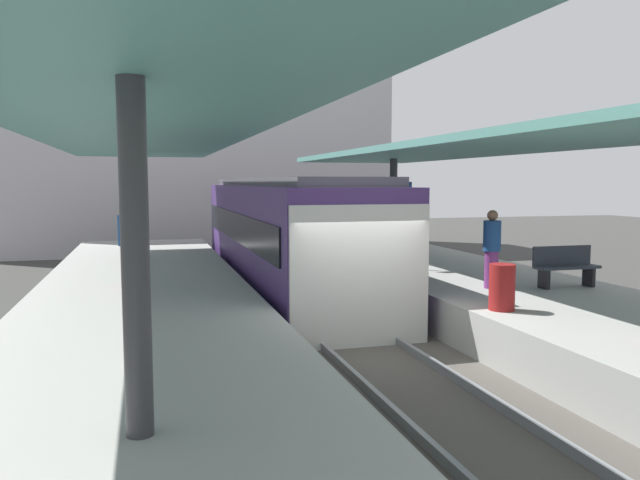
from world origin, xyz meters
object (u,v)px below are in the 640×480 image
Objects in this scene: commuter_train at (284,235)px; passenger_far_end at (127,245)px; platform_sign at (395,205)px; passenger_mid_platform at (492,248)px; litter_bin at (502,287)px; platform_bench at (565,265)px.

commuter_train is 7.33× the size of passenger_far_end.
platform_sign is 1.26× the size of passenger_far_end.
passenger_far_end reaches higher than passenger_mid_platform.
litter_bin is (2.16, -7.54, -0.33)m from commuter_train.
commuter_train is 3.39m from platform_sign.
platform_bench is at bearing -56.67° from platform_sign.
platform_bench is 0.63× the size of platform_sign.
passenger_mid_platform is (1.01, 2.01, 0.44)m from litter_bin.
platform_sign is 1.36× the size of passenger_mid_platform.
passenger_mid_platform is at bearing -76.53° from platform_sign.
platform_sign is at bearing 103.47° from passenger_mid_platform.
commuter_train is 5.44m from passenger_far_end.
commuter_train is at bearing 119.84° from passenger_mid_platform.
platform_sign reaches higher than platform_bench.
platform_sign is at bearing -43.13° from commuter_train.
litter_bin is (-2.58, -1.72, -0.06)m from platform_bench.
passenger_far_end is at bearing 164.97° from passenger_mid_platform.
platform_sign is 2.76× the size of litter_bin.
passenger_mid_platform reaches higher than litter_bin.
commuter_train reaches higher than passenger_far_end.
passenger_far_end is (-4.09, -3.58, 0.18)m from commuter_train.
platform_bench is at bearing -10.46° from passenger_mid_platform.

